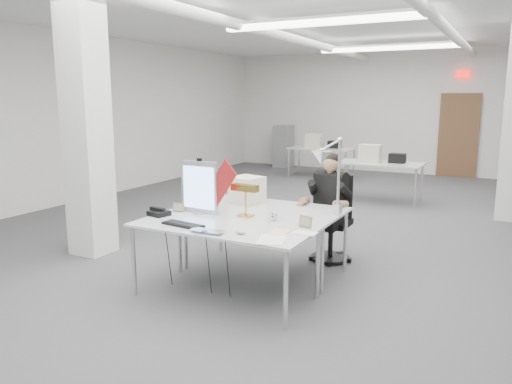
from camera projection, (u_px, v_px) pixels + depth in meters
The scene contains 23 objects.
room_shell at pixel (322, 119), 7.03m from camera, with size 10.04×14.04×3.24m.
desk_main at pixel (225, 226), 4.92m from camera, with size 1.80×0.90×0.03m, color silver.
desk_second at pixel (265, 208), 5.71m from camera, with size 1.80×0.90×0.03m, color silver.
bg_desk_a at pixel (380, 163), 9.63m from camera, with size 1.60×0.80×0.03m, color silver.
bg_desk_b at pixel (322, 148), 12.45m from camera, with size 1.60×0.80×0.03m, color silver.
filing_cabinet at pixel (283, 146), 14.51m from camera, with size 0.45×0.55×1.20m, color gray.
office_chair at pixel (331, 217), 6.10m from camera, with size 0.54×0.54×1.10m, color black, non-canonical shape.
seated_person at pixel (331, 190), 5.99m from camera, with size 0.48×0.60×0.90m, color black, non-canonical shape.
monitor at pixel (200, 187), 5.37m from camera, with size 0.46×0.05×0.57m, color silver.
pennant at pixel (220, 185), 5.20m from camera, with size 0.54×0.01×0.22m, color maroon.
keyboard at pixel (183, 225), 4.88m from camera, with size 0.45×0.15×0.02m, color black.
laptop at pixel (204, 233), 4.58m from camera, with size 0.33×0.21×0.03m, color #AAAAAE.
mouse at pixel (241, 232), 4.57m from camera, with size 0.09×0.06×0.04m, color #A3A2A7.
bankers_lamp at pixel (246, 200), 5.23m from camera, with size 0.32×0.13×0.36m, color gold, non-canonical shape.
desk_phone at pixel (159, 213), 5.30m from camera, with size 0.20×0.18×0.05m, color black.
picture_frame_left at pixel (178, 207), 5.47m from camera, with size 0.13×0.01×0.10m, color #9E8544.
picture_frame_right at pixel (305, 222), 4.81m from camera, with size 0.14×0.01×0.11m, color olive.
desk_clock at pixel (273, 216), 5.07m from camera, with size 0.09×0.09×0.03m, color silver.
paper_stack_a at pixel (272, 240), 4.39m from camera, with size 0.23×0.33×0.01m, color white.
paper_stack_b at pixel (279, 232), 4.62m from camera, with size 0.16×0.23×0.01m, color #F3D191.
paper_stack_c at pixel (305, 233), 4.60m from camera, with size 0.21×0.15×0.01m, color white.
beige_monitor at pixel (247, 190), 5.89m from camera, with size 0.33×0.32×0.32m, color beige.
architect_lamp at pixel (331, 172), 5.05m from camera, with size 0.26×0.76×0.98m, color #AFAFB3, non-canonical shape.
Camera 1 is at (2.48, -6.59, 1.99)m, focal length 35.00 mm.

